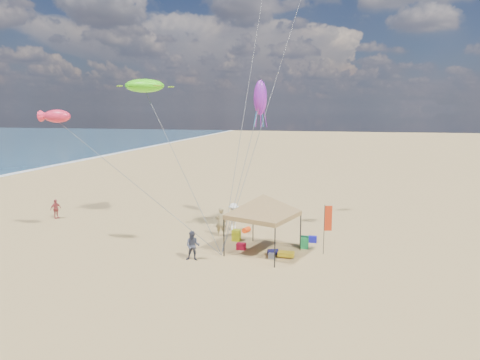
{
  "coord_description": "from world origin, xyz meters",
  "views": [
    {
      "loc": [
        5.72,
        -21.56,
        8.26
      ],
      "look_at": [
        0.0,
        3.0,
        4.0
      ],
      "focal_mm": 31.44,
      "sensor_mm": 36.0,
      "label": 1
    }
  ],
  "objects_px": {
    "feather_flag": "(327,221)",
    "person_near_a": "(221,222)",
    "cooler_blue": "(312,239)",
    "person_near_c": "(234,217)",
    "cooler_red": "(241,246)",
    "beach_cart": "(286,254)",
    "chair_yellow": "(236,235)",
    "person_near_b": "(193,246)",
    "person_far_a": "(56,209)",
    "chair_green": "(304,242)",
    "canopy_tent": "(263,197)"
  },
  "relations": [
    {
      "from": "feather_flag",
      "to": "cooler_red",
      "type": "relative_size",
      "value": 5.41
    },
    {
      "from": "chair_green",
      "to": "person_far_a",
      "type": "height_order",
      "value": "person_far_a"
    },
    {
      "from": "cooler_blue",
      "to": "chair_green",
      "type": "distance_m",
      "value": 1.29
    },
    {
      "from": "feather_flag",
      "to": "person_near_a",
      "type": "distance_m",
      "value": 7.24
    },
    {
      "from": "chair_green",
      "to": "person_near_c",
      "type": "height_order",
      "value": "person_near_c"
    },
    {
      "from": "chair_green",
      "to": "beach_cart",
      "type": "xyz_separation_m",
      "value": [
        -0.86,
        -1.92,
        -0.15
      ]
    },
    {
      "from": "chair_green",
      "to": "chair_yellow",
      "type": "xyz_separation_m",
      "value": [
        -4.33,
        0.46,
        0.0
      ]
    },
    {
      "from": "cooler_blue",
      "to": "person_near_b",
      "type": "xyz_separation_m",
      "value": [
        -6.24,
        -4.73,
        0.64
      ]
    },
    {
      "from": "feather_flag",
      "to": "beach_cart",
      "type": "height_order",
      "value": "feather_flag"
    },
    {
      "from": "chair_yellow",
      "to": "canopy_tent",
      "type": "bearing_deg",
      "value": -43.71
    },
    {
      "from": "beach_cart",
      "to": "person_near_a",
      "type": "relative_size",
      "value": 0.47
    },
    {
      "from": "chair_green",
      "to": "feather_flag",
      "type": "bearing_deg",
      "value": -32.44
    },
    {
      "from": "person_near_a",
      "to": "person_far_a",
      "type": "distance_m",
      "value": 13.59
    },
    {
      "from": "chair_green",
      "to": "person_near_c",
      "type": "bearing_deg",
      "value": 152.44
    },
    {
      "from": "feather_flag",
      "to": "person_near_b",
      "type": "distance_m",
      "value": 7.72
    },
    {
      "from": "chair_yellow",
      "to": "person_near_b",
      "type": "xyz_separation_m",
      "value": [
        -1.5,
        -3.98,
        0.48
      ]
    },
    {
      "from": "feather_flag",
      "to": "cooler_blue",
      "type": "relative_size",
      "value": 5.41
    },
    {
      "from": "chair_green",
      "to": "cooler_blue",
      "type": "bearing_deg",
      "value": 71.1
    },
    {
      "from": "chair_yellow",
      "to": "person_far_a",
      "type": "height_order",
      "value": "person_far_a"
    },
    {
      "from": "cooler_red",
      "to": "chair_green",
      "type": "relative_size",
      "value": 0.77
    },
    {
      "from": "person_near_a",
      "to": "person_near_c",
      "type": "relative_size",
      "value": 1.0
    },
    {
      "from": "feather_flag",
      "to": "chair_yellow",
      "type": "bearing_deg",
      "value": 167.05
    },
    {
      "from": "cooler_red",
      "to": "person_near_b",
      "type": "distance_m",
      "value": 3.29
    },
    {
      "from": "feather_flag",
      "to": "beach_cart",
      "type": "bearing_deg",
      "value": -153.82
    },
    {
      "from": "canopy_tent",
      "to": "person_near_c",
      "type": "xyz_separation_m",
      "value": [
        -2.77,
        4.14,
        -2.4
      ]
    },
    {
      "from": "chair_green",
      "to": "cooler_red",
      "type": "bearing_deg",
      "value": -162.39
    },
    {
      "from": "chair_green",
      "to": "person_near_a",
      "type": "distance_m",
      "value": 5.71
    },
    {
      "from": "canopy_tent",
      "to": "person_near_a",
      "type": "xyz_separation_m",
      "value": [
        -3.29,
        2.7,
        -2.4
      ]
    },
    {
      "from": "beach_cart",
      "to": "feather_flag",
      "type": "bearing_deg",
      "value": 26.18
    },
    {
      "from": "feather_flag",
      "to": "person_near_a",
      "type": "height_order",
      "value": "feather_flag"
    },
    {
      "from": "cooler_blue",
      "to": "person_near_c",
      "type": "bearing_deg",
      "value": 165.43
    },
    {
      "from": "feather_flag",
      "to": "cooler_red",
      "type": "xyz_separation_m",
      "value": [
        -4.96,
        -0.31,
        -1.77
      ]
    },
    {
      "from": "chair_yellow",
      "to": "person_near_b",
      "type": "height_order",
      "value": "person_near_b"
    },
    {
      "from": "person_near_b",
      "to": "cooler_blue",
      "type": "bearing_deg",
      "value": 29.69
    },
    {
      "from": "chair_yellow",
      "to": "person_near_c",
      "type": "distance_m",
      "value": 2.36
    },
    {
      "from": "canopy_tent",
      "to": "person_near_c",
      "type": "height_order",
      "value": "canopy_tent"
    },
    {
      "from": "feather_flag",
      "to": "person_near_a",
      "type": "xyz_separation_m",
      "value": [
        -6.88,
        2.03,
        -0.99
      ]
    },
    {
      "from": "beach_cart",
      "to": "person_near_b",
      "type": "relative_size",
      "value": 0.54
    },
    {
      "from": "beach_cart",
      "to": "person_near_b",
      "type": "distance_m",
      "value": 5.26
    },
    {
      "from": "feather_flag",
      "to": "cooler_red",
      "type": "height_order",
      "value": "feather_flag"
    },
    {
      "from": "cooler_red",
      "to": "person_near_b",
      "type": "bearing_deg",
      "value": -132.8
    },
    {
      "from": "chair_yellow",
      "to": "person_near_c",
      "type": "xyz_separation_m",
      "value": [
        -0.71,
        2.17,
        0.61
      ]
    },
    {
      "from": "canopy_tent",
      "to": "person_near_a",
      "type": "bearing_deg",
      "value": 140.62
    },
    {
      "from": "cooler_red",
      "to": "person_near_a",
      "type": "relative_size",
      "value": 0.28
    },
    {
      "from": "chair_green",
      "to": "person_near_a",
      "type": "xyz_separation_m",
      "value": [
        -5.55,
        1.19,
        0.61
      ]
    },
    {
      "from": "cooler_red",
      "to": "person_near_b",
      "type": "relative_size",
      "value": 0.33
    },
    {
      "from": "person_near_c",
      "to": "feather_flag",
      "type": "bearing_deg",
      "value": 144.35
    },
    {
      "from": "cooler_red",
      "to": "person_far_a",
      "type": "distance_m",
      "value": 15.9
    },
    {
      "from": "canopy_tent",
      "to": "beach_cart",
      "type": "height_order",
      "value": "canopy_tent"
    },
    {
      "from": "chair_yellow",
      "to": "beach_cart",
      "type": "relative_size",
      "value": 0.78
    }
  ]
}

